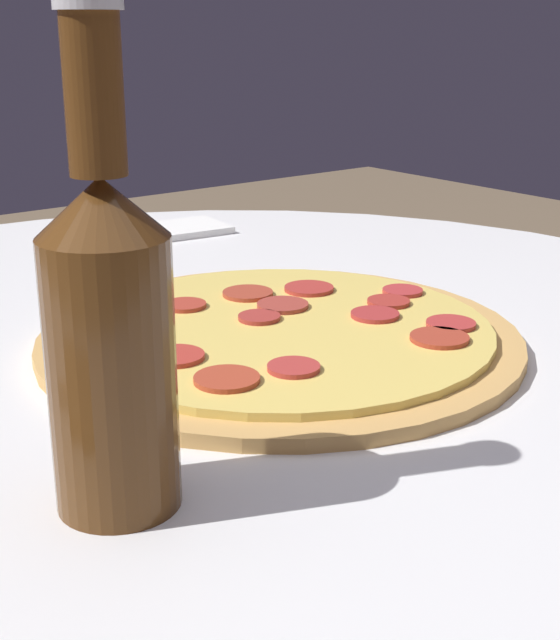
{
  "coord_description": "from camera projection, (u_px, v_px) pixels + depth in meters",
  "views": [
    {
      "loc": [
        0.34,
        0.52,
        0.96
      ],
      "look_at": [
        -0.06,
        0.01,
        0.75
      ],
      "focal_mm": 50.0,
      "sensor_mm": 36.0,
      "label": 1
    }
  ],
  "objects": [
    {
      "name": "table",
      "position": [
        212.0,
        543.0,
        0.71
      ],
      "size": [
        1.08,
        1.08,
        0.73
      ],
      "color": "white",
      "rests_on": "ground_plane"
    },
    {
      "name": "pizza",
      "position": [
        280.0,
        335.0,
        0.68
      ],
      "size": [
        0.37,
        0.37,
        0.02
      ],
      "color": "tan",
      "rests_on": "table"
    },
    {
      "name": "beer_bottle",
      "position": [
        109.0,
        330.0,
        0.43
      ],
      "size": [
        0.06,
        0.06,
        0.25
      ],
      "color": "#563314",
      "rests_on": "table"
    },
    {
      "name": "napkin",
      "position": [
        170.0,
        231.0,
        1.04
      ],
      "size": [
        0.14,
        0.09,
        0.01
      ],
      "color": "white",
      "rests_on": "table"
    }
  ]
}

